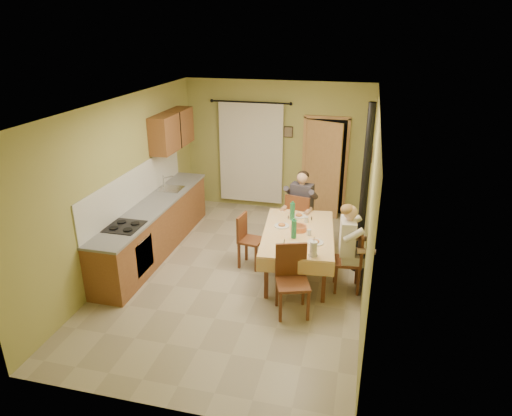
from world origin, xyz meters
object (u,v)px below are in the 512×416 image
(chair_near, at_px, (292,295))
(man_right, at_px, (350,238))
(dining_table, at_px, (298,253))
(man_far, at_px, (301,200))
(stove_flue, at_px, (362,213))
(chair_left, at_px, (250,250))
(chair_right, at_px, (348,272))
(chair_far, at_px, (300,230))

(chair_near, bearing_deg, man_right, -149.47)
(dining_table, relative_size, man_far, 1.44)
(stove_flue, bearing_deg, man_far, 147.14)
(chair_near, relative_size, man_far, 0.73)
(chair_near, distance_m, man_far, 2.31)
(dining_table, xyz_separation_m, chair_near, (0.10, -1.12, -0.09))
(chair_left, relative_size, man_far, 0.67)
(chair_left, height_order, stove_flue, stove_flue)
(dining_table, bearing_deg, chair_right, -25.61)
(chair_far, distance_m, chair_right, 1.68)
(chair_left, bearing_deg, chair_far, 154.54)
(chair_far, relative_size, man_far, 0.74)
(man_far, bearing_deg, chair_left, -112.26)
(chair_right, xyz_separation_m, chair_left, (-1.65, 0.36, -0.00))
(chair_far, height_order, chair_left, chair_far)
(chair_right, xyz_separation_m, man_right, (-0.01, -0.00, 0.59))
(chair_near, xyz_separation_m, chair_right, (0.73, 0.83, -0.00))
(chair_near, distance_m, chair_right, 1.10)
(chair_right, bearing_deg, dining_table, 64.16)
(stove_flue, bearing_deg, chair_left, -169.60)
(chair_left, bearing_deg, man_right, 86.33)
(chair_far, height_order, chair_right, chair_far)
(chair_far, xyz_separation_m, chair_left, (-0.69, -1.02, -0.00))
(chair_near, relative_size, chair_right, 1.06)
(chair_left, height_order, man_right, man_right)
(chair_right, height_order, man_right, man_right)
(chair_left, bearing_deg, chair_right, 86.47)
(dining_table, bearing_deg, stove_flue, 15.73)
(man_far, bearing_deg, chair_far, -90.00)
(dining_table, bearing_deg, man_right, -25.99)
(chair_right, height_order, man_far, man_far)
(dining_table, height_order, man_right, man_right)
(chair_right, relative_size, man_right, 0.69)
(chair_far, bearing_deg, chair_near, -72.55)
(man_far, bearing_deg, dining_table, -72.00)
(chair_left, distance_m, man_far, 1.38)
(dining_table, relative_size, chair_far, 1.94)
(chair_right, xyz_separation_m, stove_flue, (0.14, 0.68, 0.73))
(chair_far, xyz_separation_m, chair_near, (0.23, -2.21, -0.00))
(dining_table, distance_m, chair_right, 0.89)
(chair_far, distance_m, man_right, 1.77)
(man_far, relative_size, man_right, 1.00)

